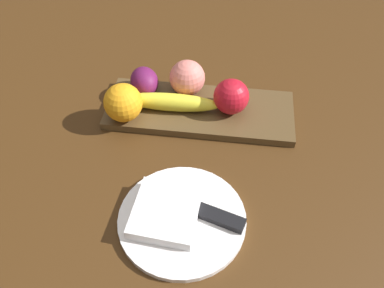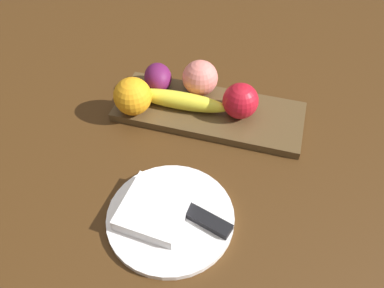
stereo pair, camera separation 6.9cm
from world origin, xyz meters
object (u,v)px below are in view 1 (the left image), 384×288
object	(u,v)px
apple	(231,97)
peach	(187,78)
knife	(209,214)
banana	(171,102)
fruit_tray	(200,110)
folded_napkin	(166,212)
orange_near_apple	(123,103)
dinner_plate	(182,219)
grape_bunch	(144,81)

from	to	relation	value
apple	peach	bearing A→B (deg)	-25.74
knife	peach	bearing A→B (deg)	-58.97
banana	fruit_tray	bearing A→B (deg)	-170.09
folded_napkin	orange_near_apple	bearing A→B (deg)	-60.75
folded_napkin	knife	size ratio (longest dim) A/B	0.61
orange_near_apple	peach	xyz separation A→B (m)	(-0.11, -0.09, -0.00)
orange_near_apple	knife	bearing A→B (deg)	132.71
banana	knife	bearing A→B (deg)	111.79
fruit_tray	knife	world-z (taller)	knife
knife	banana	bearing A→B (deg)	-50.21
banana	folded_napkin	bearing A→B (deg)	96.25
orange_near_apple	peach	distance (m)	0.15
fruit_tray	orange_near_apple	distance (m)	0.16
orange_near_apple	dinner_plate	xyz separation A→B (m)	(-0.14, 0.21, -0.05)
folded_napkin	knife	distance (m)	0.07
grape_bunch	dinner_plate	bearing A→B (deg)	112.43
peach	grape_bunch	bearing A→B (deg)	7.14
peach	apple	bearing A→B (deg)	154.26
fruit_tray	dinner_plate	xyz separation A→B (m)	(0.00, 0.26, -0.00)
apple	orange_near_apple	distance (m)	0.21
fruit_tray	orange_near_apple	bearing A→B (deg)	17.66
banana	dinner_plate	world-z (taller)	banana
banana	peach	size ratio (longest dim) A/B	2.69
dinner_plate	knife	bearing A→B (deg)	-167.79
fruit_tray	orange_near_apple	xyz separation A→B (m)	(0.14, 0.05, 0.05)
grape_bunch	orange_near_apple	bearing A→B (deg)	73.61
orange_near_apple	dinner_plate	world-z (taller)	orange_near_apple
apple	banana	distance (m)	0.12
grape_bunch	dinner_plate	world-z (taller)	grape_bunch
apple	dinner_plate	world-z (taller)	apple
dinner_plate	banana	bearing A→B (deg)	-76.73
grape_bunch	knife	xyz separation A→B (m)	(-0.16, 0.28, -0.03)
banana	grape_bunch	size ratio (longest dim) A/B	2.80
grape_bunch	apple	bearing A→B (deg)	169.41
orange_near_apple	folded_napkin	size ratio (longest dim) A/B	0.70
peach	knife	distance (m)	0.31
grape_bunch	banana	bearing A→B (deg)	143.59
knife	fruit_tray	bearing A→B (deg)	-63.49
apple	fruit_tray	bearing A→B (deg)	0.77
banana	dinner_plate	size ratio (longest dim) A/B	0.95
knife	folded_napkin	bearing A→B (deg)	24.48
orange_near_apple	banana	bearing A→B (deg)	-158.16
peach	orange_near_apple	bearing A→B (deg)	39.30
fruit_tray	dinner_plate	bearing A→B (deg)	90.00
peach	dinner_plate	xyz separation A→B (m)	(-0.03, 0.30, -0.05)
fruit_tray	apple	world-z (taller)	apple
grape_bunch	folded_napkin	size ratio (longest dim) A/B	0.66
dinner_plate	knife	distance (m)	0.04
fruit_tray	peach	size ratio (longest dim) A/B	5.15
apple	grape_bunch	bearing A→B (deg)	-10.59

